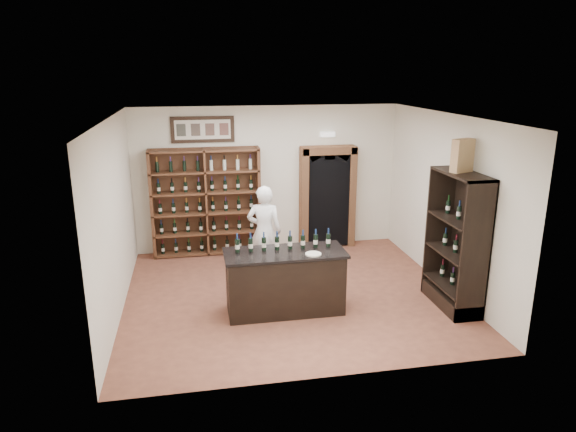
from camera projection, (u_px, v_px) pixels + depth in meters
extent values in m
plane|color=brown|center=(290.00, 294.00, 8.78)|extent=(5.50, 5.50, 0.00)
plane|color=white|center=(290.00, 117.00, 7.95)|extent=(5.50, 5.50, 0.00)
cube|color=silver|center=(268.00, 178.00, 10.73)|extent=(5.50, 0.04, 3.00)
cube|color=silver|center=(115.00, 218.00, 7.88)|extent=(0.04, 5.00, 3.00)
cube|color=silver|center=(446.00, 202.00, 8.85)|extent=(0.04, 5.00, 3.00)
cube|color=#542C1C|center=(206.00, 200.00, 10.58)|extent=(2.20, 0.02, 2.20)
cube|color=#542C1C|center=(152.00, 205.00, 10.22)|extent=(0.06, 0.38, 2.20)
cube|color=#542C1C|center=(258.00, 200.00, 10.60)|extent=(0.06, 0.38, 2.20)
cube|color=#542C1C|center=(206.00, 202.00, 10.41)|extent=(0.04, 0.38, 2.20)
cube|color=#542C1C|center=(208.00, 251.00, 10.71)|extent=(2.18, 0.38, 0.04)
cube|color=#542C1C|center=(208.00, 232.00, 10.59)|extent=(2.18, 0.38, 0.04)
cube|color=#542C1C|center=(207.00, 212.00, 10.47)|extent=(2.18, 0.38, 0.03)
cube|color=#542C1C|center=(206.00, 192.00, 10.35)|extent=(2.18, 0.38, 0.04)
cube|color=#542C1C|center=(205.00, 172.00, 10.23)|extent=(2.18, 0.38, 0.04)
cube|color=#542C1C|center=(204.00, 150.00, 10.12)|extent=(2.18, 0.38, 0.04)
cube|color=black|center=(203.00, 129.00, 10.18)|extent=(1.25, 0.04, 0.52)
cube|color=black|center=(327.00, 198.00, 10.92)|extent=(0.97, 0.29, 2.05)
cube|color=#A66940|center=(304.00, 199.00, 10.80)|extent=(0.14, 0.35, 2.15)
cube|color=#A66940|center=(351.00, 197.00, 10.98)|extent=(0.14, 0.35, 2.15)
cube|color=#A66940|center=(328.00, 150.00, 10.61)|extent=(1.15, 0.35, 0.16)
cube|color=white|center=(327.00, 134.00, 10.62)|extent=(0.30, 0.10, 0.10)
cube|color=black|center=(285.00, 283.00, 8.05)|extent=(1.80, 0.70, 0.94)
cube|color=black|center=(285.00, 253.00, 7.91)|extent=(1.88, 0.78, 0.04)
cylinder|color=black|center=(237.00, 246.00, 7.86)|extent=(0.07, 0.07, 0.21)
cylinder|color=beige|center=(237.00, 247.00, 7.86)|extent=(0.07, 0.07, 0.07)
cylinder|color=navy|center=(237.00, 236.00, 7.81)|extent=(0.03, 0.03, 0.09)
cylinder|color=black|center=(251.00, 245.00, 7.89)|extent=(0.07, 0.07, 0.21)
cylinder|color=beige|center=(251.00, 246.00, 7.90)|extent=(0.07, 0.07, 0.07)
cylinder|color=navy|center=(250.00, 236.00, 7.85)|extent=(0.03, 0.03, 0.09)
cylinder|color=black|center=(264.00, 244.00, 7.93)|extent=(0.07, 0.07, 0.21)
cylinder|color=beige|center=(264.00, 245.00, 7.93)|extent=(0.07, 0.07, 0.07)
cylinder|color=navy|center=(264.00, 235.00, 7.89)|extent=(0.03, 0.03, 0.09)
cylinder|color=black|center=(277.00, 243.00, 7.97)|extent=(0.07, 0.07, 0.21)
cylinder|color=beige|center=(277.00, 244.00, 7.97)|extent=(0.07, 0.07, 0.07)
cylinder|color=navy|center=(277.00, 234.00, 7.92)|extent=(0.03, 0.03, 0.09)
cylinder|color=black|center=(290.00, 242.00, 8.00)|extent=(0.07, 0.07, 0.21)
cylinder|color=beige|center=(290.00, 243.00, 8.01)|extent=(0.07, 0.07, 0.07)
cylinder|color=navy|center=(290.00, 233.00, 7.96)|extent=(0.03, 0.03, 0.09)
cylinder|color=black|center=(303.00, 242.00, 8.04)|extent=(0.07, 0.07, 0.21)
cylinder|color=beige|center=(303.00, 243.00, 8.04)|extent=(0.07, 0.07, 0.07)
cylinder|color=navy|center=(303.00, 233.00, 8.00)|extent=(0.03, 0.03, 0.09)
cylinder|color=black|center=(316.00, 241.00, 8.08)|extent=(0.07, 0.07, 0.21)
cylinder|color=beige|center=(316.00, 242.00, 8.08)|extent=(0.07, 0.07, 0.07)
cylinder|color=navy|center=(316.00, 232.00, 8.03)|extent=(0.03, 0.03, 0.09)
cylinder|color=black|center=(328.00, 240.00, 8.11)|extent=(0.07, 0.07, 0.21)
cylinder|color=beige|center=(328.00, 241.00, 8.12)|extent=(0.07, 0.07, 0.07)
cylinder|color=navy|center=(328.00, 231.00, 8.07)|extent=(0.03, 0.03, 0.09)
cube|color=black|center=(470.00, 240.00, 8.11)|extent=(0.02, 1.20, 2.20)
cube|color=black|center=(476.00, 254.00, 7.52)|extent=(0.48, 0.04, 2.20)
cube|color=black|center=(439.00, 230.00, 8.62)|extent=(0.48, 0.04, 2.20)
cube|color=black|center=(463.00, 174.00, 7.77)|extent=(0.48, 1.20, 0.04)
cube|color=black|center=(451.00, 298.00, 8.34)|extent=(0.48, 1.20, 0.24)
cube|color=black|center=(452.00, 285.00, 8.28)|extent=(0.48, 1.16, 0.03)
cube|color=black|center=(455.00, 253.00, 8.13)|extent=(0.48, 1.16, 0.03)
cube|color=black|center=(458.00, 220.00, 7.97)|extent=(0.48, 1.16, 0.03)
imported|color=white|center=(264.00, 232.00, 9.30)|extent=(0.71, 0.56, 1.72)
cylinder|color=beige|center=(313.00, 254.00, 7.77)|extent=(0.25, 0.25, 0.02)
cube|color=tan|center=(463.00, 156.00, 7.75)|extent=(0.39, 0.26, 0.50)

